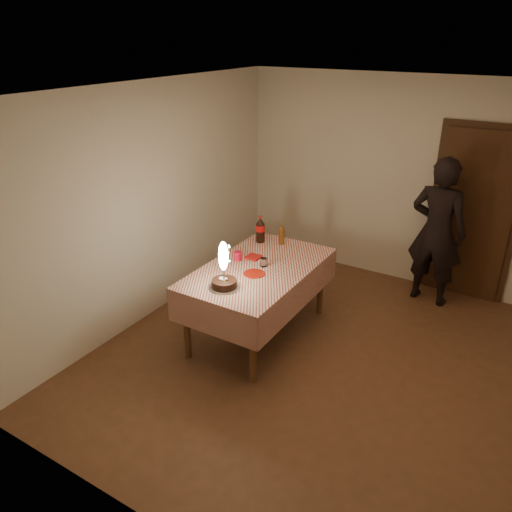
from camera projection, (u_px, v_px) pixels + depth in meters
name	position (u px, v px, depth m)	size (l,w,h in m)	color
ground	(311.00, 358.00, 5.09)	(4.00, 4.50, 0.01)	brown
room_shell	(327.00, 202.00, 4.44)	(4.04, 4.54, 2.62)	beige
dining_table	(258.00, 276.00, 5.22)	(1.02, 1.72, 0.80)	brown
birthday_cake	(224.00, 275.00, 4.71)	(0.30, 0.30, 0.47)	white
red_plate	(254.00, 274.00, 5.02)	(0.22, 0.22, 0.01)	#A5170B
red_cup	(238.00, 256.00, 5.30)	(0.08, 0.08, 0.10)	#BA0C29
clear_cup	(264.00, 262.00, 5.18)	(0.07, 0.07, 0.09)	silver
napkin_stack	(253.00, 257.00, 5.38)	(0.15, 0.15, 0.02)	#AC1713
cola_bottle	(260.00, 229.00, 5.72)	(0.10, 0.10, 0.32)	black
amber_bottle_left	(282.00, 235.00, 5.68)	(0.06, 0.06, 0.26)	#613310
photographer	(437.00, 232.00, 5.82)	(0.69, 0.50, 1.79)	black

